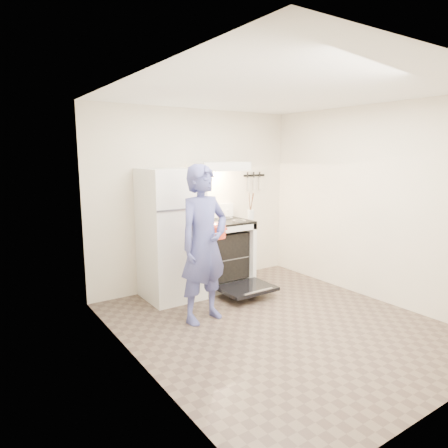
{
  "coord_description": "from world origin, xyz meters",
  "views": [
    {
      "loc": [
        -2.85,
        -3.14,
        1.88
      ],
      "look_at": [
        -0.05,
        1.0,
        1.0
      ],
      "focal_mm": 32.0,
      "sensor_mm": 36.0,
      "label": 1
    }
  ],
  "objects_px": {
    "refrigerator": "(171,234)",
    "dutch_oven": "(213,232)",
    "stove_body": "(222,254)",
    "person": "(204,244)",
    "tea_kettle": "(204,212)"
  },
  "relations": [
    {
      "from": "stove_body",
      "to": "person",
      "type": "height_order",
      "value": "person"
    },
    {
      "from": "refrigerator",
      "to": "tea_kettle",
      "type": "xyz_separation_m",
      "value": [
        0.57,
        0.11,
        0.23
      ]
    },
    {
      "from": "stove_body",
      "to": "dutch_oven",
      "type": "height_order",
      "value": "dutch_oven"
    },
    {
      "from": "stove_body",
      "to": "tea_kettle",
      "type": "bearing_deg",
      "value": 160.28
    },
    {
      "from": "tea_kettle",
      "to": "person",
      "type": "height_order",
      "value": "person"
    },
    {
      "from": "refrigerator",
      "to": "stove_body",
      "type": "bearing_deg",
      "value": 1.77
    },
    {
      "from": "stove_body",
      "to": "person",
      "type": "distance_m",
      "value": 1.3
    },
    {
      "from": "stove_body",
      "to": "tea_kettle",
      "type": "distance_m",
      "value": 0.67
    },
    {
      "from": "refrigerator",
      "to": "tea_kettle",
      "type": "height_order",
      "value": "refrigerator"
    },
    {
      "from": "person",
      "to": "refrigerator",
      "type": "bearing_deg",
      "value": 78.74
    },
    {
      "from": "refrigerator",
      "to": "dutch_oven",
      "type": "bearing_deg",
      "value": -62.22
    },
    {
      "from": "person",
      "to": "dutch_oven",
      "type": "xyz_separation_m",
      "value": [
        0.32,
        0.31,
        0.06
      ]
    },
    {
      "from": "tea_kettle",
      "to": "person",
      "type": "bearing_deg",
      "value": -121.48
    },
    {
      "from": "refrigerator",
      "to": "stove_body",
      "type": "height_order",
      "value": "refrigerator"
    },
    {
      "from": "tea_kettle",
      "to": "person",
      "type": "relative_size",
      "value": 0.15
    }
  ]
}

